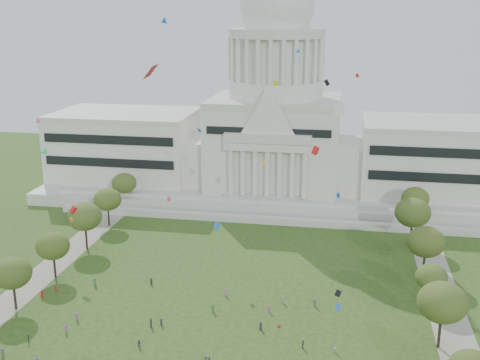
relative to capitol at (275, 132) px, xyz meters
name	(u,v)px	position (x,y,z in m)	size (l,w,h in m)	color
capitol	(275,132)	(0.00, 0.00, 0.00)	(160.00, 64.50, 91.30)	#B8B4AC
path_left	(33,283)	(-48.00, -83.59, -22.28)	(8.00, 160.00, 0.04)	gray
path_right	(449,318)	(48.00, -83.59, -22.28)	(8.00, 160.00, 0.04)	gray
row_tree_l_2	(12,273)	(-45.04, -96.29, -13.79)	(8.42, 8.42, 11.97)	black
row_tree_r_2	(442,302)	(44.17, -96.15, -12.64)	(9.55, 9.55, 13.58)	black
row_tree_l_3	(53,246)	(-44.09, -79.67, -14.09)	(8.12, 8.12, 11.55)	black
row_tree_r_3	(431,277)	(44.40, -79.10, -15.21)	(7.01, 7.01, 9.98)	black
row_tree_l_4	(85,217)	(-44.08, -61.17, -12.90)	(9.29, 9.29, 13.21)	black
row_tree_r_4	(426,242)	(44.76, -63.55, -13.01)	(9.19, 9.19, 13.06)	black
row_tree_l_5	(108,199)	(-45.22, -42.58, -13.88)	(8.33, 8.33, 11.85)	black
row_tree_r_5	(413,213)	(43.49, -43.40, -12.37)	(9.82, 9.82, 13.96)	black
row_tree_l_6	(124,183)	(-46.87, -24.45, -14.02)	(8.19, 8.19, 11.64)	black
row_tree_r_6	(415,199)	(45.96, -25.46, -13.79)	(8.42, 8.42, 11.97)	black
person_2	(335,348)	(24.48, -101.43, -21.49)	(0.78, 0.48, 1.60)	silver
person_8	(139,344)	(-13.10, -106.47, -21.49)	(0.79, 0.49, 1.62)	#4C4C51
person_10	(303,344)	(18.29, -101.22, -21.42)	(1.02, 0.56, 1.74)	#4C4C51
distant_crowd	(151,323)	(-13.33, -98.49, -21.42)	(67.31, 39.75, 1.94)	#4C4C51
kite_swarm	(195,198)	(-2.23, -102.44, 7.63)	(95.82, 108.01, 59.09)	red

